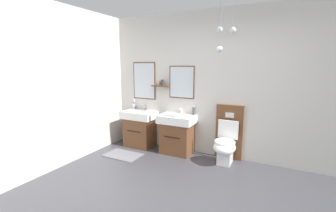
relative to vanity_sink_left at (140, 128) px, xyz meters
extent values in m
cube|color=beige|center=(1.69, 0.27, 0.94)|extent=(4.86, 0.12, 2.67)
cube|color=#4C301E|center=(0.00, 0.20, 0.97)|extent=(0.53, 0.02, 0.77)
cube|color=silver|center=(0.00, 0.19, 0.97)|extent=(0.49, 0.01, 0.73)
cube|color=#4C301E|center=(0.86, 0.20, 0.97)|extent=(0.52, 0.02, 0.63)
cube|color=silver|center=(0.86, 0.19, 0.97)|extent=(0.48, 0.01, 0.59)
cube|color=brown|center=(0.43, 0.13, 0.88)|extent=(0.36, 0.14, 0.02)
cone|color=gray|center=(0.31, 0.14, 0.94)|extent=(0.05, 0.05, 0.09)
cylinder|color=gray|center=(0.39, 0.13, 0.94)|extent=(0.07, 0.07, 0.09)
cylinder|color=#333338|center=(0.48, 0.12, 0.95)|extent=(0.06, 0.06, 0.11)
cylinder|color=gray|center=(1.67, -0.22, 1.93)|extent=(0.01, 0.01, 0.68)
sphere|color=silver|center=(1.67, -0.22, 1.54)|extent=(0.10, 0.10, 0.10)
cylinder|color=gray|center=(1.83, 0.01, 2.09)|extent=(0.01, 0.01, 0.37)
sphere|color=silver|center=(1.83, 0.01, 1.85)|extent=(0.10, 0.10, 0.10)
cylinder|color=gray|center=(1.69, -0.22, 1.93)|extent=(0.01, 0.01, 0.68)
sphere|color=silver|center=(1.69, -0.22, 1.54)|extent=(0.09, 0.09, 0.09)
cylinder|color=gray|center=(1.61, 0.01, 2.10)|extent=(0.01, 0.01, 0.35)
sphere|color=silver|center=(1.61, 0.01, 1.87)|extent=(0.10, 0.10, 0.10)
cube|color=beige|center=(-0.68, -1.82, 0.94)|extent=(0.12, 4.28, 2.67)
cube|color=slate|center=(0.00, -0.59, -0.39)|extent=(0.68, 0.44, 0.01)
cube|color=brown|center=(0.00, 0.00, -0.10)|extent=(0.58, 0.44, 0.60)
cube|color=black|center=(0.00, -0.23, -0.03)|extent=(0.32, 0.01, 0.02)
cube|color=white|center=(0.00, 0.00, 0.28)|extent=(0.68, 0.49, 0.15)
cube|color=silver|center=(0.00, -0.03, 0.34)|extent=(0.42, 0.27, 0.03)
cylinder|color=silver|center=(0.00, 0.20, 0.41)|extent=(0.03, 0.03, 0.11)
cylinder|color=silver|center=(0.00, 0.14, 0.46)|extent=(0.02, 0.11, 0.02)
cube|color=brown|center=(0.86, 0.00, -0.10)|extent=(0.58, 0.44, 0.60)
cube|color=black|center=(0.86, -0.23, -0.03)|extent=(0.32, 0.01, 0.02)
cube|color=white|center=(0.86, 0.00, 0.28)|extent=(0.68, 0.49, 0.15)
cube|color=silver|center=(0.86, -0.03, 0.34)|extent=(0.42, 0.27, 0.03)
cylinder|color=silver|center=(0.86, 0.20, 0.41)|extent=(0.03, 0.03, 0.11)
cylinder|color=silver|center=(0.86, 0.14, 0.46)|extent=(0.02, 0.11, 0.02)
cube|color=brown|center=(1.81, 0.19, 0.10)|extent=(0.48, 0.10, 1.00)
cube|color=silver|center=(1.81, 0.14, 0.42)|extent=(0.15, 0.01, 0.09)
cube|color=white|center=(1.81, -0.07, -0.23)|extent=(0.22, 0.30, 0.34)
ellipsoid|color=white|center=(1.81, -0.15, -0.08)|extent=(0.37, 0.46, 0.24)
torus|color=white|center=(1.81, -0.15, 0.02)|extent=(0.35, 0.35, 0.04)
cube|color=white|center=(1.81, 0.07, 0.18)|extent=(0.35, 0.03, 0.33)
cylinder|color=silver|center=(-0.26, 0.17, 0.40)|extent=(0.07, 0.07, 0.09)
cylinder|color=purple|center=(-0.24, 0.17, 0.45)|extent=(0.02, 0.01, 0.16)
cube|color=white|center=(-0.24, 0.17, 0.53)|extent=(0.01, 0.02, 0.03)
cylinder|color=#2D84DB|center=(-0.27, 0.16, 0.46)|extent=(0.03, 0.04, 0.17)
cube|color=white|center=(-0.26, 0.18, 0.54)|extent=(0.02, 0.02, 0.03)
cylinder|color=#4C4C51|center=(1.13, 0.18, 0.43)|extent=(0.06, 0.06, 0.15)
cylinder|color=silver|center=(1.13, 0.18, 0.52)|extent=(0.02, 0.02, 0.04)
cube|color=white|center=(0.82, -0.14, 0.38)|extent=(0.22, 0.16, 0.04)
camera|label=1|loc=(2.64, -3.90, 1.31)|focal=24.62mm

